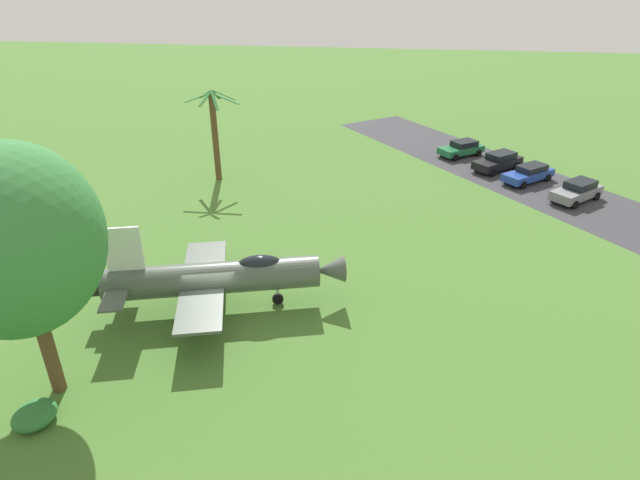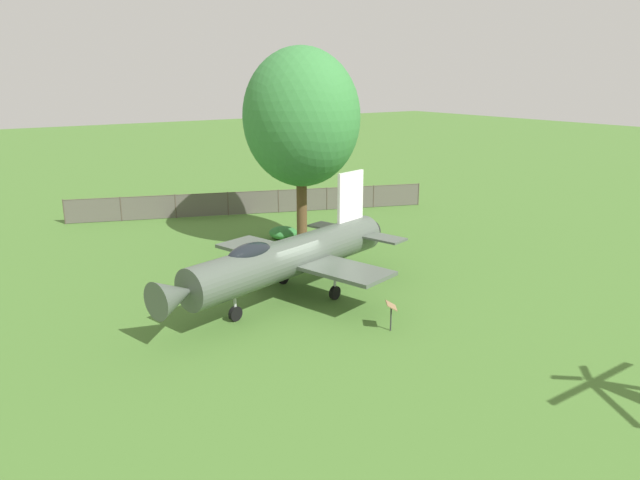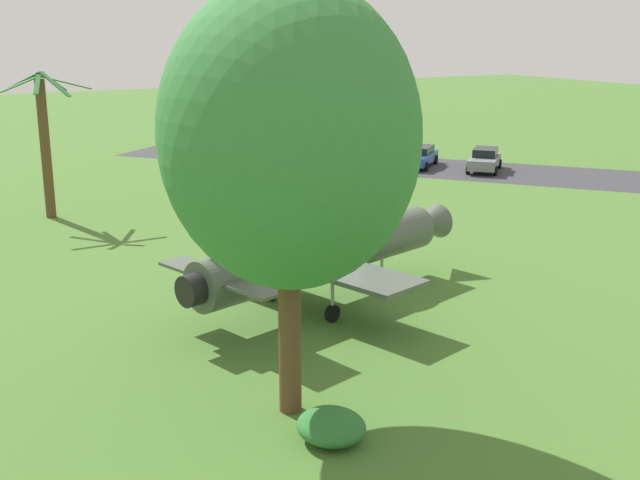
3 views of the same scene
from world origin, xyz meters
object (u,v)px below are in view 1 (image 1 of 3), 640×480
Objects in this scene: parked_car_blue at (529,173)px; parked_car_black at (498,161)px; parked_car_green at (462,148)px; shade_tree at (16,241)px; palm_tree at (215,134)px; parked_car_gray at (577,191)px; display_jet at (220,277)px; info_plaque at (220,248)px; shrub_near_fence at (35,415)px.

parked_car_black is at bearing -92.19° from parked_car_blue.
parked_car_green is (3.56, 2.81, -0.05)m from parked_car_black.
palm_tree is at bearing 2.03° from shade_tree.
shade_tree is 37.74m from parked_car_gray.
palm_tree reaches higher than display_jet.
display_jet reaches higher than parked_car_gray.
parked_car_green is at bearing 45.83° from display_jet.
info_plaque is 0.24× the size of parked_car_blue.
shade_tree is 40.43m from parked_car_green.
display_jet is 11.12× the size of info_plaque.
shade_tree reaches higher than display_jet.
display_jet is 1.70× the size of palm_tree.
shade_tree is 25.54m from palm_tree.
parked_car_gray is at bearing -48.46° from shade_tree.
shade_tree reaches higher than parked_car_gray.
shrub_near_fence is 41.48m from parked_car_green.
parked_car_blue is 1.04× the size of parked_car_green.
shade_tree reaches higher than info_plaque.
shrub_near_fence is 38.37m from parked_car_gray.
shade_tree is 2.31× the size of parked_car_blue.
palm_tree is 1.57× the size of parked_car_black.
palm_tree reaches higher than parked_car_gray.
parked_car_black is 4.54m from parked_car_green.
palm_tree is at bearing 92.40° from display_jet.
parked_car_blue is at bearing -41.49° from shade_tree.
info_plaque is (13.67, -3.35, 0.50)m from shrub_near_fence.
parked_car_black reaches higher than shrub_near_fence.
parked_car_black reaches higher than parked_car_gray.
palm_tree is 1.67× the size of parked_car_gray.
shade_tree is 2.43× the size of parked_car_gray.
parked_car_gray is (-0.65, -28.74, -3.10)m from palm_tree.
shade_tree is 1.46× the size of palm_tree.
display_jet is at bearing 6.70° from parked_car_blue.
parked_car_green reaches higher than shrub_near_fence.
shrub_near_fence is (-27.19, -1.03, -3.54)m from palm_tree.
display_jet is 2.67× the size of parked_car_black.
palm_tree is 23.13m from parked_car_green.
parked_car_blue is at bearing 86.62° from parked_car_black.
shrub_near_fence is 0.40× the size of parked_car_gray.
palm_tree is (25.32, 0.90, -3.27)m from shade_tree.
parked_car_blue is (3.61, 2.84, -0.05)m from parked_car_gray.
palm_tree is 24.66m from parked_car_black.
palm_tree reaches higher than parked_car_black.
shrub_near_fence is 0.38× the size of parked_car_black.
parked_car_black reaches higher than info_plaque.
palm_tree is 27.44m from shrub_near_fence.
parked_car_gray is (24.67, -27.84, -6.37)m from shade_tree.
shrub_near_fence is 0.40× the size of parked_car_green.
parked_car_green reaches higher than parked_car_blue.
parked_car_black is (24.07, -17.74, -1.12)m from display_jet.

